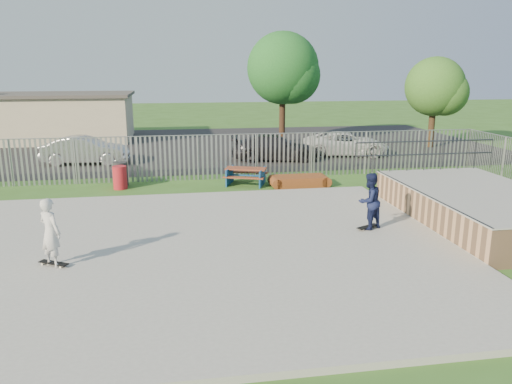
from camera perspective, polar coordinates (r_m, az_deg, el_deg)
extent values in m
plane|color=#366020|center=(13.75, -8.81, -6.86)|extent=(120.00, 120.00, 0.00)
cube|color=#999994|center=(13.73, -8.82, -6.56)|extent=(15.00, 12.00, 0.15)
cube|color=tan|center=(17.36, 24.23, -1.71)|extent=(4.00, 7.00, 1.05)
cube|color=#9E9E99|center=(17.23, 24.41, 0.03)|extent=(4.05, 7.05, 0.04)
cylinder|color=#383A3F|center=(16.22, 18.58, -0.21)|extent=(0.06, 7.00, 0.06)
cube|color=brown|center=(21.24, -1.16, 2.69)|extent=(1.83, 1.21, 0.06)
cube|color=brown|center=(20.75, -1.47, 1.65)|extent=(1.70, 0.83, 0.05)
cube|color=brown|center=(21.84, -0.86, 2.28)|extent=(1.70, 0.83, 0.05)
cube|color=navy|center=(21.31, -1.16, 1.79)|extent=(1.88, 1.77, 0.70)
cube|color=brown|center=(21.14, 4.97, 1.26)|extent=(2.14, 1.09, 0.42)
cylinder|color=#AC1A23|center=(21.26, -15.29, 1.61)|extent=(0.57, 0.57, 0.95)
cylinder|color=#272729|center=(21.86, -15.20, 2.02)|extent=(0.60, 0.60, 1.01)
cube|color=black|center=(32.23, -9.28, 5.18)|extent=(40.00, 18.00, 0.02)
imported|color=#BBBBC0|center=(27.22, -18.92, 4.54)|extent=(4.45, 1.89, 1.43)
imported|color=black|center=(26.85, 2.19, 5.09)|extent=(4.93, 2.62, 1.36)
imported|color=white|center=(28.82, 10.25, 5.46)|extent=(5.06, 2.91, 1.33)
cube|color=beige|center=(36.90, -22.04, 7.78)|extent=(10.00, 6.00, 3.00)
cube|color=#4C4742|center=(36.79, -22.27, 10.25)|extent=(10.40, 6.40, 0.20)
cylinder|color=#3A2517|center=(33.32, 3.02, 9.20)|extent=(0.40, 0.40, 4.14)
sphere|color=#1E5A21|center=(33.20, 3.08, 13.96)|extent=(4.64, 4.64, 4.64)
cylinder|color=#412D1A|center=(33.18, 19.45, 7.59)|extent=(0.38, 0.38, 3.21)
sphere|color=#346121|center=(33.04, 19.76, 11.28)|extent=(3.59, 3.59, 3.59)
cube|color=black|center=(15.43, 12.66, -3.86)|extent=(0.80, 0.54, 0.02)
cube|color=black|center=(13.30, -22.13, -7.51)|extent=(0.79, 0.58, 0.02)
imported|color=#141A3E|center=(15.21, 12.82, -1.03)|extent=(1.03, 0.95, 1.71)
imported|color=silver|center=(13.05, -22.44, -4.28)|extent=(0.74, 0.71, 1.71)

